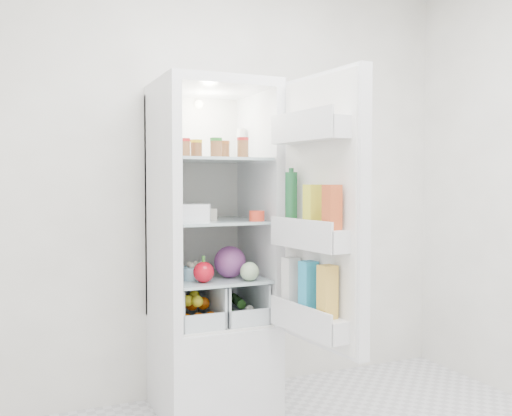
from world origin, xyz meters
name	(u,v)px	position (x,y,z in m)	size (l,w,h in m)	color
room_walls	(374,91)	(0.00, 0.00, 1.59)	(3.02, 3.02, 2.61)	beige
refrigerator	(209,290)	(-0.20, 1.25, 0.67)	(0.60, 0.60, 1.80)	silver
shelf_low	(213,278)	(-0.20, 1.19, 0.74)	(0.49, 0.53, 0.01)	#A0B6BB
shelf_mid	(213,221)	(-0.20, 1.19, 1.05)	(0.49, 0.53, 0.01)	#A0B6BB
shelf_top	(213,160)	(-0.20, 1.19, 1.38)	(0.49, 0.53, 0.01)	#A0B6BB
crisper_left	(192,303)	(-0.32, 1.19, 0.61)	(0.23, 0.46, 0.22)	silver
crisper_right	(234,300)	(-0.08, 1.19, 0.61)	(0.23, 0.46, 0.22)	silver
condiment_jars	(213,150)	(-0.24, 1.07, 1.43)	(0.38, 0.16, 0.08)	#B21919
squeeze_bottle	(241,145)	(0.01, 1.30, 1.48)	(0.05, 0.05, 0.18)	silver
tub_white	(196,213)	(-0.34, 1.05, 1.10)	(0.14, 0.14, 0.09)	white
tub_cream	(204,214)	(-0.26, 1.18, 1.09)	(0.11, 0.11, 0.06)	beige
tin_red	(257,216)	(-0.02, 1.00, 1.08)	(0.08, 0.08, 0.05)	red
foil_tray	(187,215)	(-0.30, 1.34, 1.08)	(0.17, 0.13, 0.04)	silver
red_cabbage	(230,262)	(-0.13, 1.12, 0.83)	(0.17, 0.17, 0.17)	#511B4A
bell_pepper	(204,272)	(-0.31, 1.03, 0.80)	(0.11, 0.11, 0.11)	red
mushroom_bowl	(196,273)	(-0.31, 1.14, 0.78)	(0.14, 0.14, 0.07)	#9ACFE5
salad_bag	(250,271)	(-0.07, 0.98, 0.80)	(0.10, 0.10, 0.10)	#99B588
citrus_pile	(195,309)	(-0.32, 1.13, 0.59)	(0.20, 0.24, 0.16)	orange
veg_pile	(235,308)	(-0.07, 1.18, 0.56)	(0.16, 0.30, 0.10)	#204A18
fridge_door	(319,218)	(0.13, 0.61, 1.09)	(0.22, 0.60, 1.30)	silver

